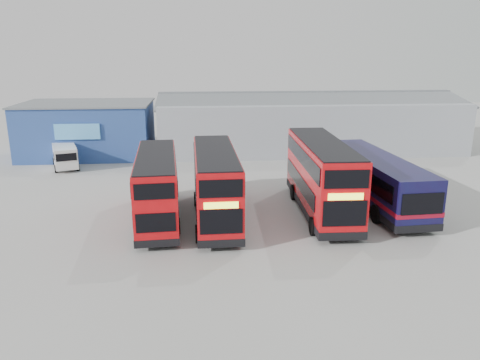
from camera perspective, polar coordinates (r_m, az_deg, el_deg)
The scene contains 8 objects.
ground_plane at distance 30.14m, azimuth 1.22°, elevation -3.84°, with size 120.00×120.00×0.00m, color gray.
office_block at distance 48.12m, azimuth -18.02°, elevation 5.96°, with size 12.30×8.32×5.12m.
maintenance_shed at distance 50.05m, azimuth 8.05°, elevation 6.95°, with size 30.50×12.00×5.89m.
double_decker_left at distance 28.43m, azimuth -10.06°, elevation -0.99°, with size 2.99×9.79×4.08m.
double_decker_centre at distance 28.19m, azimuth -2.99°, elevation -0.69°, with size 2.77×10.23×4.30m.
double_decker_right at distance 29.73m, azimuth 9.90°, elevation 0.26°, with size 2.97×10.93×4.59m.
single_decker_blue at distance 32.31m, azimuth 16.15°, elevation -0.10°, with size 3.52×12.24×3.28m.
panel_van at distance 43.68m, azimuth -20.57°, elevation 2.85°, with size 3.19×4.90×2.00m.
Camera 1 is at (-3.00, -28.25, 10.07)m, focal length 35.00 mm.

